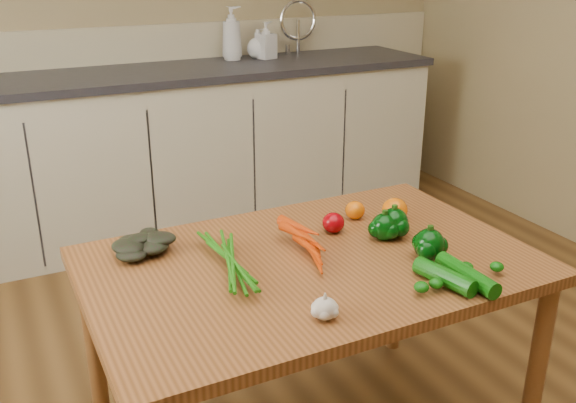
% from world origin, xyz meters
% --- Properties ---
extents(room, '(4.04, 5.04, 2.64)m').
position_xyz_m(room, '(0.00, 0.17, 1.25)').
color(room, brown).
rests_on(room, ground).
extents(counter_run, '(2.84, 0.64, 1.14)m').
position_xyz_m(counter_run, '(0.21, 2.19, 0.46)').
color(counter_run, '#BBB59B').
rests_on(counter_run, ground).
extents(table, '(1.26, 0.81, 0.67)m').
position_xyz_m(table, '(-0.03, 0.28, 0.60)').
color(table, brown).
rests_on(table, ground).
extents(soap_bottle_a, '(0.13, 0.13, 0.30)m').
position_xyz_m(soap_bottle_a, '(0.54, 2.33, 1.05)').
color(soap_bottle_a, silver).
rests_on(soap_bottle_a, counter_run).
extents(soap_bottle_b, '(0.12, 0.12, 0.21)m').
position_xyz_m(soap_bottle_b, '(0.74, 2.29, 1.00)').
color(soap_bottle_b, silver).
rests_on(soap_bottle_b, counter_run).
extents(soap_bottle_c, '(0.13, 0.13, 0.16)m').
position_xyz_m(soap_bottle_c, '(0.70, 2.33, 0.98)').
color(soap_bottle_c, silver).
rests_on(soap_bottle_c, counter_run).
extents(carrot_bunch, '(0.23, 0.18, 0.06)m').
position_xyz_m(carrot_bunch, '(-0.10, 0.33, 0.70)').
color(carrot_bunch, '#C53604').
rests_on(carrot_bunch, table).
extents(leafy_greens, '(0.18, 0.16, 0.09)m').
position_xyz_m(leafy_greens, '(-0.43, 0.54, 0.71)').
color(leafy_greens, black).
rests_on(leafy_greens, table).
extents(garlic_bulb, '(0.06, 0.06, 0.05)m').
position_xyz_m(garlic_bulb, '(-0.15, -0.00, 0.70)').
color(garlic_bulb, beige).
rests_on(garlic_bulb, table).
extents(pepper_a, '(0.08, 0.08, 0.08)m').
position_xyz_m(pepper_a, '(0.23, 0.31, 0.71)').
color(pepper_a, '#023206').
rests_on(pepper_a, table).
extents(pepper_b, '(0.09, 0.09, 0.09)m').
position_xyz_m(pepper_b, '(0.27, 0.31, 0.71)').
color(pepper_b, '#023206').
rests_on(pepper_b, table).
extents(pepper_c, '(0.09, 0.09, 0.09)m').
position_xyz_m(pepper_c, '(0.27, 0.14, 0.71)').
color(pepper_c, '#023206').
rests_on(pepper_c, table).
extents(tomato_a, '(0.07, 0.07, 0.06)m').
position_xyz_m(tomato_a, '(0.12, 0.42, 0.70)').
color(tomato_a, '#8B0209').
rests_on(tomato_a, table).
extents(tomato_b, '(0.06, 0.06, 0.06)m').
position_xyz_m(tomato_b, '(0.24, 0.49, 0.70)').
color(tomato_b, '#D75B05').
rests_on(tomato_b, table).
extents(tomato_c, '(0.08, 0.08, 0.08)m').
position_xyz_m(tomato_c, '(0.34, 0.42, 0.71)').
color(tomato_c, '#D75B05').
rests_on(tomato_c, table).
extents(zucchini_a, '(0.05, 0.21, 0.05)m').
position_xyz_m(zucchini_a, '(0.27, -0.01, 0.69)').
color(zucchini_a, '#084E08').
rests_on(zucchini_a, table).
extents(zucchini_b, '(0.08, 0.19, 0.05)m').
position_xyz_m(zucchini_b, '(0.21, 0.00, 0.69)').
color(zucchini_b, '#084E08').
rests_on(zucchini_b, table).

